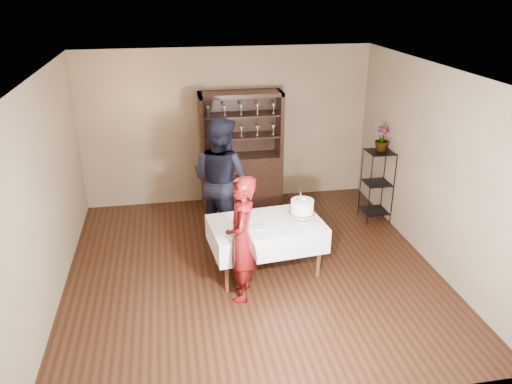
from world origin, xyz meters
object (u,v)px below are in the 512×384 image
cake (302,208)px  potted_plant (382,139)px  man (220,180)px  cake_table (266,234)px  plant_etagere (377,183)px  woman (242,239)px  china_hutch (241,168)px

cake → potted_plant: (1.64, 1.32, 0.46)m
man → cake_table: bearing=154.8°
cake → cake_table: bearing=176.0°
man → potted_plant: 2.65m
plant_etagere → cake_table: bearing=-149.0°
plant_etagere → woman: size_ratio=0.74×
china_hutch → cake: 2.40m
cake_table → man: man is taller
china_hutch → plant_etagere: china_hutch is taller
potted_plant → cake: bearing=-141.2°
cake → china_hutch: bearing=101.1°
cake_table → cake: size_ratio=3.34×
man → potted_plant: bearing=-134.7°
cake_table → plant_etagere: bearing=31.0°
china_hutch → man: bearing=-111.9°
cake_table → woman: size_ratio=0.97×
woman → cake_table: bearing=153.3°
man → cake: (0.96, -1.10, -0.04)m
plant_etagere → woman: woman is taller
china_hutch → cake: bearing=-78.9°
woman → potted_plant: 3.17m
man → china_hutch: bearing=-71.5°
cake_table → woman: (-0.41, -0.53, 0.25)m
china_hutch → potted_plant: 2.45m
woman → cake: 1.02m
china_hutch → woman: china_hutch is taller
cake_table → man: 1.24m
woman → potted_plant: size_ratio=4.02×
cake_table → potted_plant: (2.12, 1.29, 0.83)m
china_hutch → potted_plant: (2.10, -1.02, 0.72)m
plant_etagere → woman: 3.09m
cake_table → potted_plant: 2.62m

